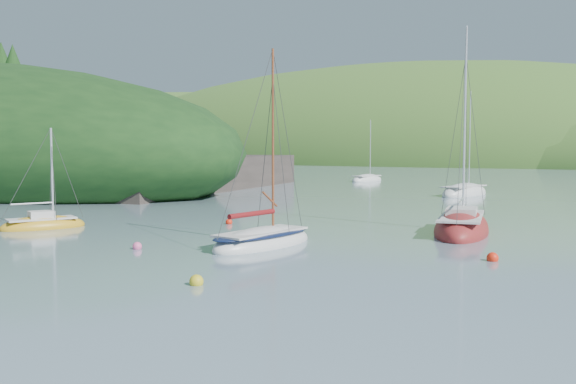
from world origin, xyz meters
The scene contains 8 objects.
ground centered at (0.00, 0.00, 0.00)m, with size 700.00×700.00×0.00m, color slate.
shoreline_hills centered at (-9.66, 172.42, 0.00)m, with size 690.00×135.00×56.00m.
daysailer_white centered at (-0.81, 6.39, 0.23)m, with size 2.99×6.74×10.06m.
sloop_red centered at (5.93, 15.72, 0.23)m, with size 4.68×8.73×12.28m.
sailboat_yellow centered at (-15.15, 4.98, 0.16)m, with size 3.65×5.13×6.33m.
distant_sloop_a centered at (-1.74, 41.98, 0.18)m, with size 3.82×7.91×10.83m.
distant_sloop_c centered at (-19.75, 58.82, 0.16)m, with size 2.97×6.43×8.85m.
mooring_buoys centered at (1.15, 4.61, 0.12)m, with size 17.27×14.64×0.49m.
Camera 1 is at (16.23, -18.64, 4.80)m, focal length 40.00 mm.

